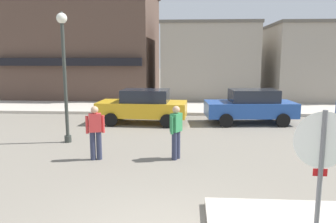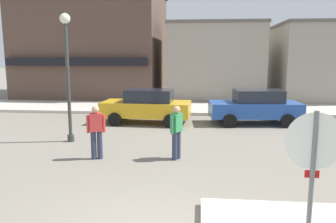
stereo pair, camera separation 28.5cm
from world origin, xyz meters
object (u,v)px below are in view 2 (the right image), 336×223
at_px(parked_car_nearest, 147,106).
at_px(pedestrian_crossing_far, 96,131).
at_px(stop_sign, 313,166).
at_px(pedestrian_crossing_near, 176,131).
at_px(lamp_post, 67,59).
at_px(parked_car_second, 255,106).

height_order(parked_car_nearest, pedestrian_crossing_far, pedestrian_crossing_far).
relative_size(stop_sign, pedestrian_crossing_near, 1.43).
bearing_deg(lamp_post, pedestrian_crossing_far, -50.40).
xyz_separation_m(stop_sign, pedestrian_crossing_far, (-4.63, 4.62, -0.65)).
bearing_deg(parked_car_second, lamp_post, -151.67).
relative_size(stop_sign, lamp_post, 0.51).
distance_m(stop_sign, pedestrian_crossing_near, 5.37).
relative_size(pedestrian_crossing_near, pedestrian_crossing_far, 1.00).
distance_m(stop_sign, parked_car_second, 10.43).
distance_m(parked_car_second, pedestrian_crossing_near, 6.39).
xyz_separation_m(lamp_post, pedestrian_crossing_near, (3.95, -1.70, -2.09)).
height_order(parked_car_nearest, parked_car_second, same).
xyz_separation_m(pedestrian_crossing_near, pedestrian_crossing_far, (-2.37, -0.21, 0.00)).
xyz_separation_m(lamp_post, pedestrian_crossing_far, (1.58, -1.91, -2.09)).
height_order(pedestrian_crossing_near, pedestrian_crossing_far, same).
bearing_deg(parked_car_nearest, lamp_post, -122.23).
bearing_deg(parked_car_nearest, pedestrian_crossing_near, -71.79).
relative_size(stop_sign, pedestrian_crossing_far, 1.43).
xyz_separation_m(parked_car_nearest, parked_car_second, (4.90, 0.31, 0.00)).
bearing_deg(pedestrian_crossing_far, stop_sign, -44.92).
distance_m(pedestrian_crossing_near, pedestrian_crossing_far, 2.38).
bearing_deg(parked_car_second, pedestrian_crossing_near, -119.82).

